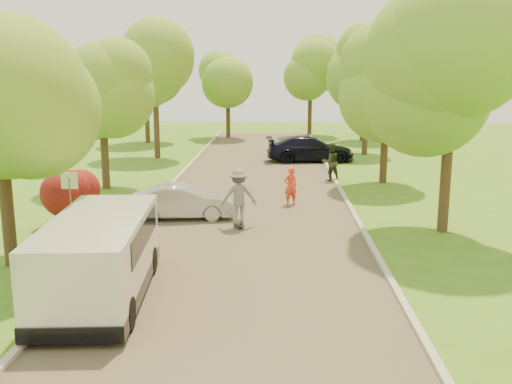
# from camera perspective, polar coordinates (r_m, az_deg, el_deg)

# --- Properties ---
(ground) EXTENTS (100.00, 100.00, 0.00)m
(ground) POSITION_cam_1_polar(r_m,az_deg,el_deg) (15.28, -1.94, -8.82)
(ground) COLOR #46751C
(ground) RESTS_ON ground
(road) EXTENTS (8.00, 60.00, 0.01)m
(road) POSITION_cam_1_polar(r_m,az_deg,el_deg) (22.92, -0.60, -1.75)
(road) COLOR #4C4438
(road) RESTS_ON ground
(curb_left) EXTENTS (0.18, 60.00, 0.12)m
(curb_left) POSITION_cam_1_polar(r_m,az_deg,el_deg) (23.44, -10.55, -1.51)
(curb_left) COLOR #B2AD9E
(curb_left) RESTS_ON ground
(curb_right) EXTENTS (0.18, 60.00, 0.12)m
(curb_right) POSITION_cam_1_polar(r_m,az_deg,el_deg) (23.09, 9.49, -1.67)
(curb_right) COLOR #B2AD9E
(curb_right) RESTS_ON ground
(street_sign) EXTENTS (0.55, 0.06, 2.17)m
(street_sign) POSITION_cam_1_polar(r_m,az_deg,el_deg) (19.85, -18.11, 0.14)
(street_sign) COLOR #59595E
(street_sign) RESTS_ON ground
(red_shrub) EXTENTS (1.70, 1.70, 1.95)m
(red_shrub) POSITION_cam_1_polar(r_m,az_deg,el_deg) (21.50, -17.94, -0.26)
(red_shrub) COLOR #382619
(red_shrub) RESTS_ON ground
(tree_l_mida) EXTENTS (4.71, 4.60, 7.39)m
(tree_l_mida) POSITION_cam_1_polar(r_m,az_deg,el_deg) (16.91, -23.99, 10.11)
(tree_l_mida) COLOR #382619
(tree_l_mida) RESTS_ON ground
(tree_l_midb) EXTENTS (4.30, 4.20, 6.62)m
(tree_l_midb) POSITION_cam_1_polar(r_m,az_deg,el_deg) (27.41, -14.83, 9.77)
(tree_l_midb) COLOR #382619
(tree_l_midb) RESTS_ON ground
(tree_l_far) EXTENTS (4.92, 4.80, 7.79)m
(tree_l_far) POSITION_cam_1_polar(r_m,az_deg,el_deg) (37.00, -9.78, 11.79)
(tree_l_far) COLOR #382619
(tree_l_far) RESTS_ON ground
(tree_r_mida) EXTENTS (5.13, 5.00, 7.95)m
(tree_r_mida) POSITION_cam_1_polar(r_m,az_deg,el_deg) (20.18, 19.74, 11.58)
(tree_r_mida) COLOR #382619
(tree_r_mida) RESTS_ON ground
(tree_r_midb) EXTENTS (4.51, 4.40, 7.01)m
(tree_r_midb) POSITION_cam_1_polar(r_m,az_deg,el_deg) (28.81, 13.38, 10.51)
(tree_r_midb) COLOR #382619
(tree_r_midb) RESTS_ON ground
(tree_r_far) EXTENTS (5.33, 5.20, 8.34)m
(tree_r_far) POSITION_cam_1_polar(r_m,az_deg,el_deg) (38.77, 11.46, 12.26)
(tree_r_far) COLOR #382619
(tree_r_far) RESTS_ON ground
(tree_bg_a) EXTENTS (5.12, 5.00, 7.72)m
(tree_bg_a) POSITION_cam_1_polar(r_m,az_deg,el_deg) (45.33, -10.73, 11.54)
(tree_bg_a) COLOR #382619
(tree_bg_a) RESTS_ON ground
(tree_bg_b) EXTENTS (5.12, 5.00, 7.95)m
(tree_bg_b) POSITION_cam_1_polar(r_m,az_deg,el_deg) (46.82, 11.05, 11.80)
(tree_bg_b) COLOR #382619
(tree_bg_b) RESTS_ON ground
(tree_bg_c) EXTENTS (4.92, 4.80, 7.33)m
(tree_bg_c) POSITION_cam_1_polar(r_m,az_deg,el_deg) (48.41, -2.59, 11.38)
(tree_bg_c) COLOR #382619
(tree_bg_c) RESTS_ON ground
(tree_bg_d) EXTENTS (5.12, 5.00, 7.72)m
(tree_bg_d) POSITION_cam_1_polar(r_m,az_deg,el_deg) (50.36, 5.73, 11.69)
(tree_bg_d) COLOR #382619
(tree_bg_d) RESTS_ON ground
(minivan) EXTENTS (2.51, 5.56, 2.02)m
(minivan) POSITION_cam_1_polar(r_m,az_deg,el_deg) (14.28, -15.34, -6.21)
(minivan) COLOR silver
(minivan) RESTS_ON ground
(silver_sedan) EXTENTS (3.97, 1.74, 1.27)m
(silver_sedan) POSITION_cam_1_polar(r_m,az_deg,el_deg) (21.57, -7.34, -0.99)
(silver_sedan) COLOR #AAABAF
(silver_sedan) RESTS_ON ground
(dark_sedan) EXTENTS (5.54, 2.67, 1.56)m
(dark_sedan) POSITION_cam_1_polar(r_m,az_deg,el_deg) (35.44, 5.44, 4.30)
(dark_sedan) COLOR black
(dark_sedan) RESTS_ON ground
(longboard) EXTENTS (0.49, 1.05, 0.12)m
(longboard) POSITION_cam_1_polar(r_m,az_deg,el_deg) (20.36, -1.73, -3.19)
(longboard) COLOR black
(longboard) RESTS_ON ground
(skateboarder) EXTENTS (1.41, 0.99, 1.99)m
(skateboarder) POSITION_cam_1_polar(r_m,az_deg,el_deg) (20.12, -1.75, -0.41)
(skateboarder) COLOR slate
(skateboarder) RESTS_ON longboard
(person_striped) EXTENTS (0.68, 0.58, 1.58)m
(person_striped) POSITION_cam_1_polar(r_m,az_deg,el_deg) (23.60, 3.47, 0.58)
(person_striped) COLOR red
(person_striped) RESTS_ON ground
(person_olive) EXTENTS (1.15, 1.05, 1.93)m
(person_olive) POSITION_cam_1_polar(r_m,az_deg,el_deg) (29.13, 7.45, 3.00)
(person_olive) COLOR #2C321E
(person_olive) RESTS_ON ground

